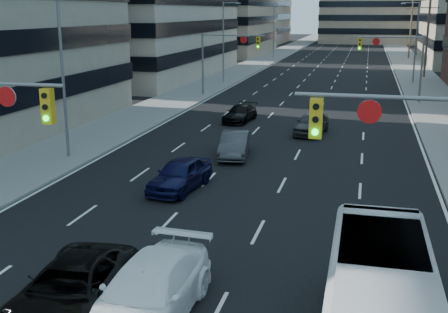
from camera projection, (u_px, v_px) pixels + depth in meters
road_surface at (345, 46)px, 132.05m from camera, size 18.00×300.00×0.02m
sidewalk_left at (296, 45)px, 134.77m from camera, size 5.00×300.00×0.15m
sidewalk_right at (396, 47)px, 129.29m from camera, size 5.00×300.00×0.15m
office_left_far at (213, 11)px, 107.60m from camera, size 20.00×30.00×16.00m
bg_block_left at (239, 3)px, 145.58m from camera, size 24.00×24.00×20.00m
signal_near_right at (443, 155)px, 14.72m from camera, size 6.59×0.33×6.00m
signal_far_left at (226, 51)px, 53.04m from camera, size 6.09×0.33×6.00m
signal_far_right at (395, 54)px, 49.39m from camera, size 6.09×0.33×6.00m
utility_pole_midblock at (428, 30)px, 67.65m from camera, size 2.20×0.28×11.00m
utility_pole_distant at (411, 25)px, 95.80m from camera, size 2.20×0.28×11.00m
streetlight_left_near at (65, 68)px, 30.03m from camera, size 2.03×0.22×9.00m
streetlight_left_mid at (225, 38)px, 62.87m from camera, size 2.03×0.22×9.00m
streetlight_left_far at (275, 29)px, 95.71m from camera, size 2.03×0.22×9.00m
streetlight_right_far at (415, 38)px, 62.64m from camera, size 2.03×0.22×9.00m
black_pickup at (71, 289)px, 15.10m from camera, size 2.83×5.43×1.46m
white_van at (148, 292)px, 14.80m from camera, size 2.46×5.55×1.58m
sedan_blue at (180, 174)px, 25.71m from camera, size 2.29×4.50×1.47m
sedan_grey_center at (235, 145)px, 31.58m from camera, size 2.01×4.41×1.40m
sedan_black_far at (240, 113)px, 41.71m from camera, size 2.15×4.39×1.23m
sedan_grey_right at (312, 123)px, 37.40m from camera, size 2.27×4.48×1.46m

